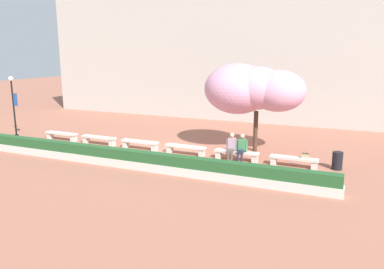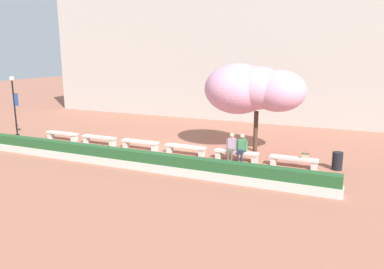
# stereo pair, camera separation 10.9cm
# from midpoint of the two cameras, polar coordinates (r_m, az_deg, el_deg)

# --- Properties ---
(ground_plane) EXTENTS (100.00, 100.00, 0.00)m
(ground_plane) POSITION_cam_midpoint_polar(r_m,az_deg,el_deg) (19.19, -4.39, -2.63)
(ground_plane) COLOR #9E604C
(building_facade) EXTENTS (30.43, 4.00, 9.45)m
(building_facade) POSITION_cam_midpoint_polar(r_m,az_deg,el_deg) (29.43, 6.52, 11.84)
(building_facade) COLOR #B7B2A8
(building_facade) RESTS_ON ground
(stone_bench_west_end) EXTENTS (2.10, 0.44, 0.45)m
(stone_bench_west_end) POSITION_cam_midpoint_polar(r_m,az_deg,el_deg) (22.89, -19.05, -0.03)
(stone_bench_west_end) COLOR beige
(stone_bench_west_end) RESTS_ON ground
(stone_bench_near_west) EXTENTS (2.10, 0.44, 0.45)m
(stone_bench_near_west) POSITION_cam_midpoint_polar(r_m,az_deg,el_deg) (21.22, -13.83, -0.64)
(stone_bench_near_west) COLOR beige
(stone_bench_near_west) RESTS_ON ground
(stone_bench_center) EXTENTS (2.10, 0.44, 0.45)m
(stone_bench_center) POSITION_cam_midpoint_polar(r_m,az_deg,el_deg) (19.75, -7.76, -1.34)
(stone_bench_center) COLOR beige
(stone_bench_center) RESTS_ON ground
(stone_bench_near_east) EXTENTS (2.10, 0.44, 0.45)m
(stone_bench_near_east) POSITION_cam_midpoint_polar(r_m,az_deg,el_deg) (18.55, -0.82, -2.13)
(stone_bench_near_east) COLOR beige
(stone_bench_near_east) RESTS_ON ground
(stone_bench_east_end) EXTENTS (2.10, 0.44, 0.45)m
(stone_bench_east_end) POSITION_cam_midpoint_polar(r_m,az_deg,el_deg) (17.66, 6.96, -2.97)
(stone_bench_east_end) COLOR beige
(stone_bench_east_end) RESTS_ON ground
(stone_bench_far_east) EXTENTS (2.10, 0.44, 0.45)m
(stone_bench_far_east) POSITION_cam_midpoint_polar(r_m,az_deg,el_deg) (17.12, 15.40, -3.82)
(stone_bench_far_east) COLOR beige
(stone_bench_far_east) RESTS_ON ground
(person_seated_left) EXTENTS (0.51, 0.70, 1.29)m
(person_seated_left) POSITION_cam_midpoint_polar(r_m,az_deg,el_deg) (17.58, 6.18, -1.72)
(person_seated_left) COLOR black
(person_seated_left) RESTS_ON ground
(person_seated_right) EXTENTS (0.51, 0.69, 1.29)m
(person_seated_right) POSITION_cam_midpoint_polar(r_m,az_deg,el_deg) (17.44, 7.73, -1.87)
(person_seated_right) COLOR black
(person_seated_right) RESTS_ON ground
(handbag) EXTENTS (0.30, 0.15, 0.34)m
(handbag) POSITION_cam_midpoint_polar(r_m,az_deg,el_deg) (17.02, 17.03, -3.09)
(handbag) COLOR tan
(handbag) RESTS_ON stone_bench_far_east
(cherry_tree_main) EXTENTS (5.12, 3.51, 4.43)m
(cherry_tree_main) POSITION_cam_midpoint_polar(r_m,az_deg,el_deg) (19.11, 9.26, 6.84)
(cherry_tree_main) COLOR #473323
(cherry_tree_main) RESTS_ON ground
(lamp_post_with_banner) EXTENTS (0.54, 0.28, 3.60)m
(lamp_post_with_banner) POSITION_cam_midpoint_polar(r_m,az_deg,el_deg) (24.65, -25.37, 4.71)
(lamp_post_with_banner) COLOR black
(lamp_post_with_banner) RESTS_ON ground
(planter_hedge_foreground) EXTENTS (17.48, 0.50, 0.80)m
(planter_hedge_foreground) POSITION_cam_midpoint_polar(r_m,az_deg,el_deg) (16.65, -9.19, -3.72)
(planter_hedge_foreground) COLOR beige
(planter_hedge_foreground) RESTS_ON ground
(trash_bin) EXTENTS (0.44, 0.44, 0.78)m
(trash_bin) POSITION_cam_midpoint_polar(r_m,az_deg,el_deg) (17.34, 21.43, -3.77)
(trash_bin) COLOR black
(trash_bin) RESTS_ON ground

